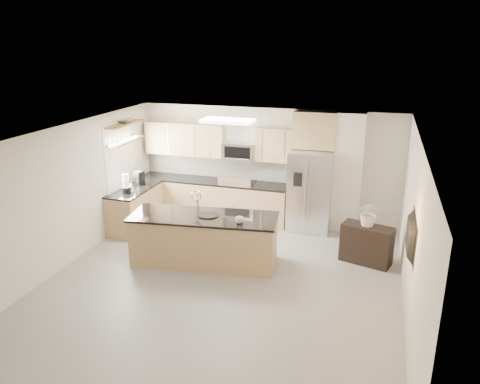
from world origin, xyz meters
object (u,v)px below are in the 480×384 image
(bowl, at_px, (125,120))
(island, at_px, (204,239))
(credenza, at_px, (367,244))
(kettle, at_px, (131,187))
(television, at_px, (407,236))
(platter, at_px, (208,215))
(coffee_maker, at_px, (139,178))
(blender, at_px, (126,185))
(microwave, at_px, (240,151))
(range, at_px, (238,201))
(cup, at_px, (239,220))
(flower_vase, at_px, (370,207))
(refrigerator, at_px, (310,191))

(bowl, bearing_deg, island, -29.86)
(credenza, height_order, kettle, kettle)
(kettle, xyz_separation_m, television, (5.54, -1.87, 0.33))
(platter, relative_size, coffee_maker, 1.27)
(island, bearing_deg, blender, 150.84)
(platter, relative_size, kettle, 1.72)
(television, bearing_deg, kettle, 71.33)
(microwave, relative_size, coffee_maker, 2.50)
(range, xyz_separation_m, coffee_maker, (-2.09, -0.76, 0.59))
(cup, xyz_separation_m, platter, (-0.65, 0.17, -0.04))
(range, height_order, flower_vase, flower_vase)
(refrigerator, distance_m, bowl, 4.28)
(flower_vase, bearing_deg, credenza, -90.06)
(cup, bearing_deg, refrigerator, 68.70)
(range, xyz_separation_m, bowl, (-2.25, -0.93, 1.92))
(television, bearing_deg, blender, 72.69)
(range, xyz_separation_m, cup, (0.75, -2.37, 0.52))
(range, height_order, blender, blender)
(microwave, relative_size, credenza, 0.82)
(platter, distance_m, blender, 2.33)
(blender, bearing_deg, cup, -19.35)
(cup, bearing_deg, blender, 160.65)
(cup, bearing_deg, credenza, 24.53)
(blender, relative_size, kettle, 1.82)
(credenza, xyz_separation_m, bowl, (-5.20, 0.44, 2.02))
(microwave, relative_size, platter, 1.97)
(range, height_order, television, television)
(island, xyz_separation_m, flower_vase, (2.93, 0.87, 0.65))
(kettle, distance_m, flower_vase, 4.98)
(platter, bearing_deg, coffee_maker, 146.66)
(television, bearing_deg, bowl, 69.17)
(coffee_maker, height_order, bowl, bowl)
(bowl, xyz_separation_m, television, (5.76, -2.19, -1.04))
(cup, height_order, television, television)
(bowl, bearing_deg, cup, -25.68)
(blender, xyz_separation_m, flower_vase, (5.02, 0.02, 0.02))
(cup, bearing_deg, platter, 165.19)
(microwave, distance_m, island, 2.63)
(cup, distance_m, bowl, 3.61)
(microwave, bearing_deg, platter, -87.57)
(microwave, distance_m, blender, 2.62)
(cup, xyz_separation_m, bowl, (-3.00, 1.44, 1.39))
(bowl, bearing_deg, refrigerator, 12.73)
(flower_vase, bearing_deg, refrigerator, 134.41)
(microwave, height_order, island, microwave)
(platter, distance_m, bowl, 3.03)
(credenza, distance_m, television, 2.08)
(coffee_maker, bearing_deg, microwave, 22.81)
(range, distance_m, television, 4.78)
(credenza, bearing_deg, range, 171.61)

